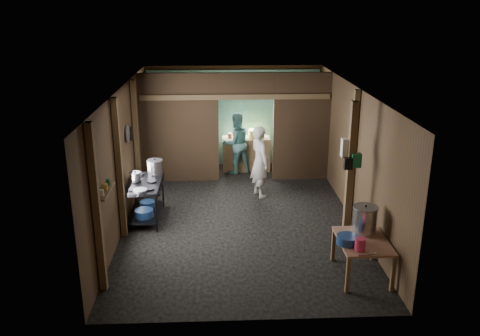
{
  "coord_description": "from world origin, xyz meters",
  "views": [
    {
      "loc": [
        -0.41,
        -9.35,
        4.17
      ],
      "look_at": [
        0.0,
        -0.2,
        1.1
      ],
      "focal_mm": 37.53,
      "sensor_mm": 36.0,
      "label": 1
    }
  ],
  "objects_px": {
    "prep_table": "(362,258)",
    "stock_pot": "(365,220)",
    "pink_bucket": "(360,244)",
    "cook": "(260,162)",
    "gas_range": "(145,201)",
    "stove_pot_large": "(155,168)",
    "yellow_tub": "(256,134)"
  },
  "relations": [
    {
      "from": "prep_table",
      "to": "cook",
      "type": "height_order",
      "value": "cook"
    },
    {
      "from": "gas_range",
      "to": "stove_pot_large",
      "type": "xyz_separation_m",
      "value": [
        0.17,
        0.48,
        0.54
      ]
    },
    {
      "from": "stock_pot",
      "to": "pink_bucket",
      "type": "relative_size",
      "value": 2.43
    },
    {
      "from": "stove_pot_large",
      "to": "yellow_tub",
      "type": "xyz_separation_m",
      "value": [
        2.26,
        2.53,
        0.02
      ]
    },
    {
      "from": "gas_range",
      "to": "yellow_tub",
      "type": "xyz_separation_m",
      "value": [
        2.43,
        3.01,
        0.56
      ]
    },
    {
      "from": "prep_table",
      "to": "yellow_tub",
      "type": "height_order",
      "value": "yellow_tub"
    },
    {
      "from": "pink_bucket",
      "to": "cook",
      "type": "relative_size",
      "value": 0.12
    },
    {
      "from": "prep_table",
      "to": "stove_pot_large",
      "type": "xyz_separation_m",
      "value": [
        -3.54,
        2.8,
        0.62
      ]
    },
    {
      "from": "prep_table",
      "to": "stock_pot",
      "type": "bearing_deg",
      "value": 73.07
    },
    {
      "from": "gas_range",
      "to": "cook",
      "type": "relative_size",
      "value": 0.83
    },
    {
      "from": "stove_pot_large",
      "to": "cook",
      "type": "bearing_deg",
      "value": 17.62
    },
    {
      "from": "stock_pot",
      "to": "cook",
      "type": "height_order",
      "value": "cook"
    },
    {
      "from": "stock_pot",
      "to": "cook",
      "type": "distance_m",
      "value": 3.53
    },
    {
      "from": "gas_range",
      "to": "pink_bucket",
      "type": "distance_m",
      "value": 4.45
    },
    {
      "from": "prep_table",
      "to": "cook",
      "type": "relative_size",
      "value": 0.65
    },
    {
      "from": "gas_range",
      "to": "stock_pot",
      "type": "xyz_separation_m",
      "value": [
        3.79,
        -2.05,
        0.44
      ]
    },
    {
      "from": "gas_range",
      "to": "stove_pot_large",
      "type": "bearing_deg",
      "value": 70.34
    },
    {
      "from": "yellow_tub",
      "to": "prep_table",
      "type": "bearing_deg",
      "value": -76.48
    },
    {
      "from": "stove_pot_large",
      "to": "prep_table",
      "type": "bearing_deg",
      "value": -38.32
    },
    {
      "from": "gas_range",
      "to": "stock_pot",
      "type": "bearing_deg",
      "value": -28.45
    },
    {
      "from": "gas_range",
      "to": "yellow_tub",
      "type": "distance_m",
      "value": 3.91
    },
    {
      "from": "gas_range",
      "to": "pink_bucket",
      "type": "relative_size",
      "value": 6.92
    },
    {
      "from": "stock_pot",
      "to": "yellow_tub",
      "type": "distance_m",
      "value": 5.25
    },
    {
      "from": "pink_bucket",
      "to": "stove_pot_large",
      "type": "bearing_deg",
      "value": 137.36
    },
    {
      "from": "pink_bucket",
      "to": "cook",
      "type": "distance_m",
      "value": 4.01
    },
    {
      "from": "pink_bucket",
      "to": "yellow_tub",
      "type": "xyz_separation_m",
      "value": [
        -1.14,
        5.66,
        0.24
      ]
    },
    {
      "from": "gas_range",
      "to": "prep_table",
      "type": "bearing_deg",
      "value": -32.04
    },
    {
      "from": "yellow_tub",
      "to": "pink_bucket",
      "type": "bearing_deg",
      "value": -78.65
    },
    {
      "from": "prep_table",
      "to": "pink_bucket",
      "type": "relative_size",
      "value": 5.41
    },
    {
      "from": "stock_pot",
      "to": "yellow_tub",
      "type": "height_order",
      "value": "stock_pot"
    },
    {
      "from": "prep_table",
      "to": "pink_bucket",
      "type": "distance_m",
      "value": 0.54
    },
    {
      "from": "stove_pot_large",
      "to": "pink_bucket",
      "type": "bearing_deg",
      "value": -42.64
    }
  ]
}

